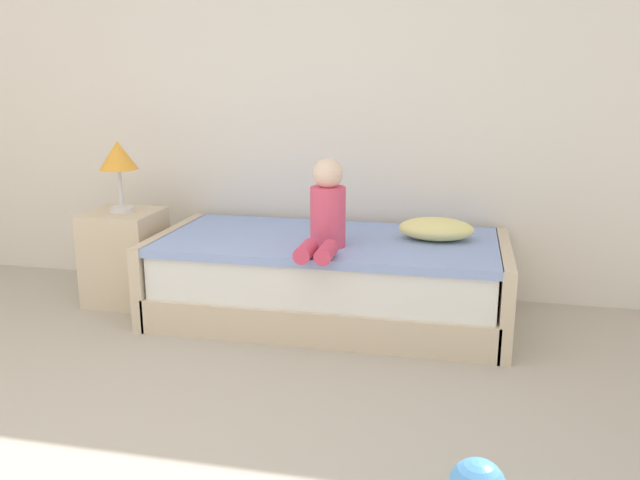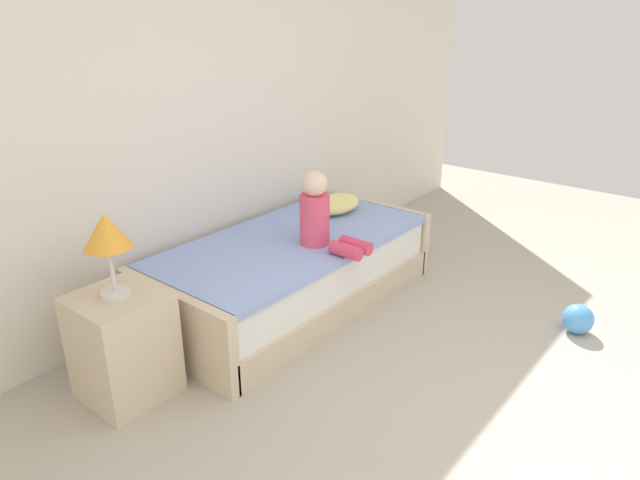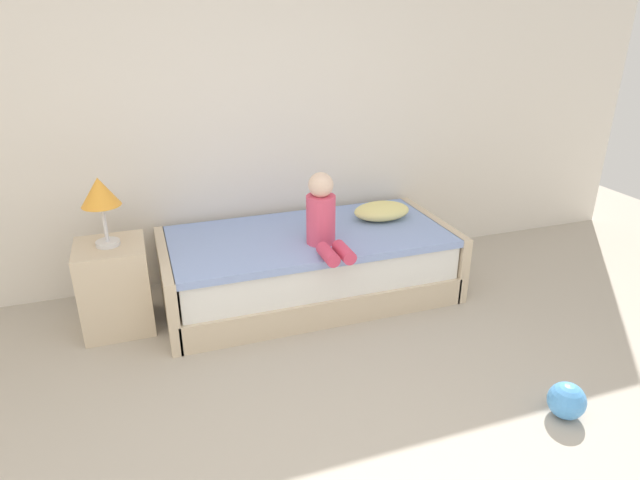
{
  "view_description": "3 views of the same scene",
  "coord_description": "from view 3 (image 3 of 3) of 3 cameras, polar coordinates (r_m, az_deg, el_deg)",
  "views": [
    {
      "loc": [
        1.12,
        -1.71,
        1.45
      ],
      "look_at": [
        0.36,
        1.75,
        0.55
      ],
      "focal_mm": 36.7,
      "sensor_mm": 36.0,
      "label": 1
    },
    {
      "loc": [
        -2.36,
        -0.47,
        1.97
      ],
      "look_at": [
        0.36,
        1.75,
        0.55
      ],
      "focal_mm": 32.14,
      "sensor_mm": 36.0,
      "label": 2
    },
    {
      "loc": [
        -0.75,
        -1.44,
        1.99
      ],
      "look_at": [
        0.36,
        1.75,
        0.55
      ],
      "focal_mm": 30.34,
      "sensor_mm": 36.0,
      "label": 3
    }
  ],
  "objects": [
    {
      "name": "wall_rear",
      "position": [
        4.14,
        -8.89,
        15.36
      ],
      "size": [
        7.2,
        0.1,
        2.9
      ],
      "primitive_type": "cube",
      "color": "silver",
      "rests_on": "ground"
    },
    {
      "name": "table_lamp",
      "position": [
        3.61,
        -22.2,
        4.39
      ],
      "size": [
        0.24,
        0.24,
        0.45
      ],
      "color": "silver",
      "rests_on": "nightstand"
    },
    {
      "name": "pillow",
      "position": [
        4.19,
        6.52,
        3.07
      ],
      "size": [
        0.44,
        0.3,
        0.13
      ],
      "primitive_type": "ellipsoid",
      "color": "#F2E58C",
      "rests_on": "bed"
    },
    {
      "name": "child_figure",
      "position": [
        3.64,
        0.34,
        2.43
      ],
      "size": [
        0.2,
        0.51,
        0.5
      ],
      "color": "#E04C6B",
      "rests_on": "bed"
    },
    {
      "name": "bed",
      "position": [
        4.01,
        -1.17,
        -2.67
      ],
      "size": [
        2.11,
        1.0,
        0.5
      ],
      "color": "beige",
      "rests_on": "ground"
    },
    {
      "name": "nightstand",
      "position": [
        3.84,
        -20.78,
        -4.62
      ],
      "size": [
        0.44,
        0.44,
        0.6
      ],
      "primitive_type": "cube",
      "color": "beige",
      "rests_on": "ground"
    },
    {
      "name": "toy_ball",
      "position": [
        3.23,
        24.58,
        -15.16
      ],
      "size": [
        0.2,
        0.2,
        0.2
      ],
      "primitive_type": "sphere",
      "color": "#4C99E5",
      "rests_on": "ground"
    }
  ]
}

